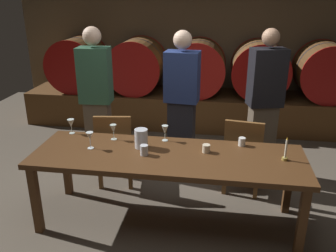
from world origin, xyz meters
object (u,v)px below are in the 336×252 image
Objects in this scene: chair_left at (115,146)px; candle_center at (285,154)px; wine_barrel_left at (137,66)px; cup_center at (206,148)px; guest_right at (264,105)px; wine_barrel_center at (198,67)px; pitcher at (141,138)px; chair_right at (243,152)px; dining_table at (168,161)px; wine_glass_center_right at (113,129)px; wine_barrel_far_left at (79,64)px; guest_left at (96,97)px; wine_glass_far_right at (165,130)px; cup_left at (144,150)px; cup_right at (242,142)px; wine_barrel_far_right at (325,71)px; wine_glass_far_left at (71,124)px; wine_barrel_right at (259,69)px; wine_glass_center_left at (90,136)px; guest_center at (182,105)px.

chair_left is 4.00× the size of candle_center.
wine_barrel_left is 11.45× the size of cup_center.
chair_left is 0.50× the size of guest_right.
pitcher is at bearing -97.43° from wine_barrel_center.
chair_right is at bearing 28.92° from pitcher.
wine_glass_center_right reaches higher than dining_table.
wine_barrel_center is at bearing 0.00° from wine_barrel_far_left.
wine_glass_far_right is (0.98, -0.80, -0.06)m from guest_left.
cup_left is 0.58m from cup_center.
chair_right is at bearing -72.36° from wine_barrel_center.
wine_barrel_left is 4.71× the size of pitcher.
wine_barrel_far_left is 0.99× the size of chair_right.
chair_right is 0.46m from cup_right.
wine_barrel_center and wine_barrel_far_right have the same top height.
wine_barrel_center is 4.71× the size of pitcher.
cup_center is at bearing 64.03° from chair_right.
wine_barrel_far_left is at bearing 109.79° from wine_glass_far_left.
wine_barrel_right is 2.72m from cup_center.
guest_right reaches higher than wine_glass_center_right.
wine_barrel_center is (0.99, 0.00, 0.00)m from wine_barrel_left.
pitcher is at bearing -57.69° from wine_barrel_far_left.
wine_barrel_right is 3.95× the size of candle_center.
wine_barrel_left is at bearing -55.39° from guest_right.
wine_glass_center_right is at bearing 172.21° from candle_center.
wine_glass_center_left is 0.73m from wine_glass_far_right.
chair_left is at bearing 126.31° from cup_left.
wine_barrel_center is at bearing 73.28° from wine_glass_center_left.
wine_barrel_far_right is 5.59× the size of wine_glass_far_left.
wine_barrel_far_left is 0.50× the size of guest_left.
wine_barrel_far_left is at bearing 118.47° from wine_glass_center_right.
guest_right is 21.27× the size of cup_right.
chair_left reaches higher than dining_table.
wine_barrel_center is 0.99× the size of chair_right.
cup_right is at bearing 11.06° from pitcher.
wine_glass_far_right reaches higher than wine_glass_center_right.
guest_left is at bearing 153.07° from candle_center.
guest_right is 1.09m from candle_center.
guest_right reaches higher than wine_glass_far_right.
wine_glass_far_left is at bearing 134.65° from wine_glass_center_left.
wine_glass_center_left is (-0.05, -0.59, 0.36)m from chair_left.
dining_table is 30.29× the size of cup_right.
wine_barrel_far_right is 0.99× the size of chair_left.
pitcher is 1.92× the size of cup_left.
pitcher reaches higher than cup_right.
wine_glass_center_left is (-1.77, -2.71, -0.12)m from wine_barrel_right.
guest_left is at bearing 140.95° from wine_glass_far_right.
wine_barrel_far_left is 9.06× the size of cup_left.
guest_center is at bearing -6.50° from guest_right.
chair_left is 0.73m from pitcher.
guest_right is at bearing 29.00° from wine_glass_center_right.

